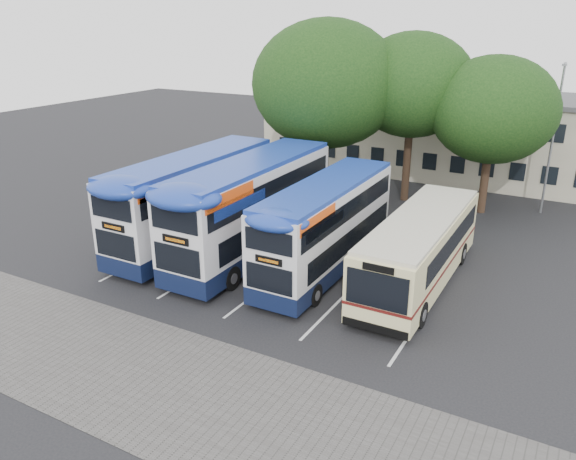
% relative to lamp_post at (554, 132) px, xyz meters
% --- Properties ---
extents(ground, '(120.00, 120.00, 0.00)m').
position_rel_lamp_post_xyz_m(ground, '(-6.00, -19.97, -5.08)').
color(ground, black).
rests_on(ground, ground).
extents(paving_strip, '(40.00, 6.00, 0.01)m').
position_rel_lamp_post_xyz_m(paving_strip, '(-8.00, -24.97, -5.08)').
color(paving_strip, '#595654').
rests_on(paving_strip, ground).
extents(bay_lines, '(14.12, 11.00, 0.01)m').
position_rel_lamp_post_xyz_m(bay_lines, '(-9.75, -14.97, -5.08)').
color(bay_lines, silver).
rests_on(bay_lines, ground).
extents(depot_building, '(32.40, 8.40, 6.20)m').
position_rel_lamp_post_xyz_m(depot_building, '(-6.00, 7.02, -1.93)').
color(depot_building, '#ACA38B').
rests_on(depot_building, ground).
extents(lamp_post, '(0.25, 1.05, 9.06)m').
position_rel_lamp_post_xyz_m(lamp_post, '(0.00, 0.00, 0.00)').
color(lamp_post, gray).
rests_on(lamp_post, ground).
extents(tree_left, '(9.41, 9.41, 11.54)m').
position_rel_lamp_post_xyz_m(tree_left, '(-13.15, -3.88, 2.44)').
color(tree_left, black).
rests_on(tree_left, ground).
extents(tree_mid, '(7.65, 7.65, 10.75)m').
position_rel_lamp_post_xyz_m(tree_mid, '(-8.34, -1.45, 2.40)').
color(tree_mid, black).
rests_on(tree_mid, ground).
extents(tree_right, '(7.43, 7.43, 9.52)m').
position_rel_lamp_post_xyz_m(tree_right, '(-3.31, -1.63, 1.27)').
color(tree_right, black).
rests_on(tree_right, ground).
extents(bus_dd_left, '(2.79, 11.52, 4.80)m').
position_rel_lamp_post_xyz_m(bus_dd_left, '(-15.75, -14.37, -2.44)').
color(bus_dd_left, '#0E1736').
rests_on(bus_dd_left, ground).
extents(bus_dd_mid, '(2.86, 11.80, 4.92)m').
position_rel_lamp_post_xyz_m(bus_dd_mid, '(-12.22, -14.25, -2.37)').
color(bus_dd_mid, '#0E1736').
rests_on(bus_dd_mid, ground).
extents(bus_dd_right, '(2.55, 10.53, 4.39)m').
position_rel_lamp_post_xyz_m(bus_dd_right, '(-8.15, -14.23, -2.67)').
color(bus_dd_right, '#0E1736').
rests_on(bus_dd_right, ground).
extents(bus_single, '(2.78, 10.93, 3.26)m').
position_rel_lamp_post_xyz_m(bus_single, '(-3.84, -13.48, -3.24)').
color(bus_single, beige).
rests_on(bus_single, ground).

